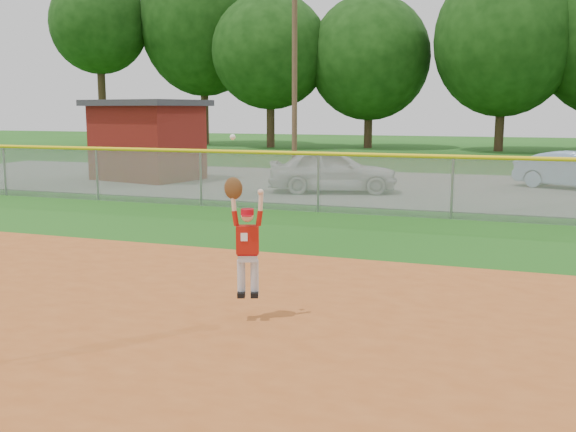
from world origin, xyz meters
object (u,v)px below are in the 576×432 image
object	(u,v)px
car_white_a	(333,170)
ballplayer	(245,238)
utility_shed	(147,140)
car_blue	(574,170)

from	to	relation	value
car_white_a	ballplayer	world-z (taller)	ballplayer
car_white_a	ballplayer	xyz separation A→B (m)	(2.27, -12.43, 0.35)
utility_shed	ballplayer	world-z (taller)	utility_shed
car_white_a	utility_shed	world-z (taller)	utility_shed
car_white_a	car_blue	xyz separation A→B (m)	(7.26, 3.40, -0.08)
utility_shed	car_white_a	bearing A→B (deg)	-10.70
car_blue	ballplayer	xyz separation A→B (m)	(-4.99, -15.83, 0.43)
utility_shed	ballplayer	xyz separation A→B (m)	(9.78, -13.85, -0.44)
car_blue	utility_shed	distance (m)	14.92
car_blue	ballplayer	size ratio (longest dim) A/B	1.85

